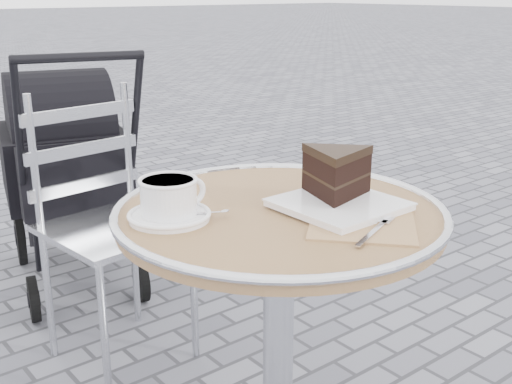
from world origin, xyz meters
TOP-DOWN VIEW (x-y plane):
  - cafe_table at (0.00, 0.00)m, footprint 0.72×0.72m
  - cappuccino_set at (-0.22, 0.09)m, footprint 0.18×0.17m
  - cake_plate_set at (0.11, -0.06)m, footprint 0.31×0.39m
  - bistro_chair at (-0.02, 0.87)m, footprint 0.44×0.44m
  - baby_stroller at (0.13, 1.49)m, footprint 0.66×1.03m

SIDE VIEW (x-z plane):
  - baby_stroller at x=0.13m, z-range -0.05..0.95m
  - bistro_chair at x=-0.02m, z-range 0.11..0.99m
  - cafe_table at x=0.00m, z-range 0.20..0.94m
  - cappuccino_set at x=-0.22m, z-range 0.73..0.81m
  - cake_plate_set at x=0.11m, z-range 0.73..0.85m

